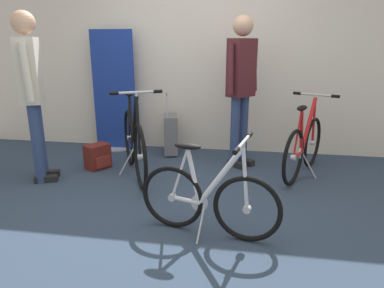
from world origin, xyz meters
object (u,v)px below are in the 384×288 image
object	(u,v)px
display_bike_left	(304,146)
folding_bike_foreground	(208,198)
display_bike_right	(134,143)
rolling_suitcase	(171,134)
floor_banner_stand	(114,98)
visitor_near_wall	(241,82)
backpack_on_floor	(98,157)
visitor_browsing	(32,86)

from	to	relation	value
display_bike_left	folding_bike_foreground	bearing A→B (deg)	-122.08
folding_bike_foreground	display_bike_right	size ratio (longest dim) A/B	0.85
rolling_suitcase	floor_banner_stand	bearing A→B (deg)	171.57
rolling_suitcase	visitor_near_wall	bearing A→B (deg)	-17.92
folding_bike_foreground	backpack_on_floor	size ratio (longest dim) A/B	3.40
rolling_suitcase	folding_bike_foreground	bearing A→B (deg)	-69.53
display_bike_right	visitor_browsing	size ratio (longest dim) A/B	0.75
floor_banner_stand	folding_bike_foreground	xyz separation A→B (m)	(1.57, -2.13, -0.43)
visitor_near_wall	visitor_browsing	xyz separation A→B (m)	(-2.15, -0.86, 0.01)
backpack_on_floor	floor_banner_stand	bearing A→B (deg)	94.70
floor_banner_stand	backpack_on_floor	size ratio (longest dim) A/B	4.92
display_bike_left	rolling_suitcase	world-z (taller)	display_bike_left
visitor_browsing	backpack_on_floor	size ratio (longest dim) A/B	5.34
display_bike_right	visitor_near_wall	size ratio (longest dim) A/B	0.75
folding_bike_foreground	display_bike_left	size ratio (longest dim) A/B	0.94
display_bike_right	rolling_suitcase	xyz separation A→B (m)	(0.24, 0.84, -0.10)
display_bike_right	rolling_suitcase	distance (m)	0.88
floor_banner_stand	folding_bike_foreground	size ratio (longest dim) A/B	1.45
floor_banner_stand	display_bike_right	distance (m)	1.18
visitor_near_wall	rolling_suitcase	bearing A→B (deg)	162.08
display_bike_right	folding_bike_foreground	bearing A→B (deg)	-49.77
backpack_on_floor	display_bike_right	bearing A→B (deg)	-15.38
floor_banner_stand	visitor_browsing	xyz separation A→B (m)	(-0.39, -1.28, 0.30)
folding_bike_foreground	display_bike_right	world-z (taller)	display_bike_right
display_bike_right	display_bike_left	bearing A→B (deg)	9.16
floor_banner_stand	visitor_near_wall	xyz separation A→B (m)	(1.76, -0.42, 0.30)
rolling_suitcase	backpack_on_floor	xyz separation A→B (m)	(-0.76, -0.70, -0.14)
backpack_on_floor	folding_bike_foreground	bearing A→B (deg)	-41.02
floor_banner_stand	folding_bike_foreground	bearing A→B (deg)	-53.56
rolling_suitcase	backpack_on_floor	world-z (taller)	rolling_suitcase
folding_bike_foreground	backpack_on_floor	distance (m)	2.00
display_bike_right	backpack_on_floor	distance (m)	0.59
visitor_browsing	rolling_suitcase	size ratio (longest dim) A/B	2.16
visitor_near_wall	visitor_browsing	distance (m)	2.31
display_bike_right	backpack_on_floor	bearing A→B (deg)	164.62
floor_banner_stand	backpack_on_floor	bearing A→B (deg)	-85.30
floor_banner_stand	backpack_on_floor	xyz separation A→B (m)	(0.07, -0.82, -0.59)
folding_bike_foreground	visitor_browsing	size ratio (longest dim) A/B	0.64
display_bike_right	visitor_near_wall	xyz separation A→B (m)	(1.17, 0.54, 0.65)
display_bike_left	visitor_near_wall	world-z (taller)	visitor_near_wall
floor_banner_stand	display_bike_right	xyz separation A→B (m)	(0.59, -0.96, -0.36)
visitor_near_wall	backpack_on_floor	xyz separation A→B (m)	(-1.69, -0.40, -0.89)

